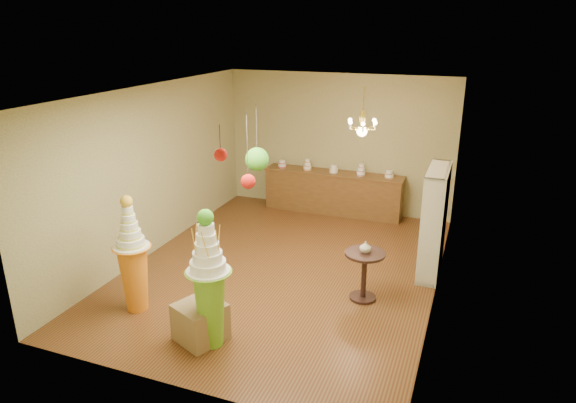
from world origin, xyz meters
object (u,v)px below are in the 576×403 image
(pedestal_green, at_px, (210,291))
(sideboard, at_px, (333,192))
(round_table, at_px, (364,269))
(pedestal_orange, at_px, (134,268))

(pedestal_green, height_order, sideboard, pedestal_green)
(round_table, bearing_deg, sideboard, 113.14)
(pedestal_orange, bearing_deg, pedestal_green, -14.94)
(pedestal_green, xyz_separation_m, pedestal_orange, (-1.45, 0.39, -0.11))
(pedestal_green, bearing_deg, pedestal_orange, 165.06)
(pedestal_green, xyz_separation_m, round_table, (1.58, 1.85, -0.28))
(pedestal_green, xyz_separation_m, sideboard, (0.10, 5.33, -0.30))
(sideboard, distance_m, round_table, 3.79)
(pedestal_orange, height_order, sideboard, pedestal_orange)
(pedestal_orange, height_order, round_table, pedestal_orange)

